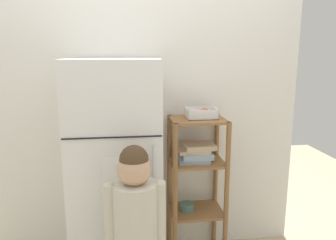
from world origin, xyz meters
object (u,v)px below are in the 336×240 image
object	(u,v)px
pantry_shelf_unit	(196,171)
fruit_bin	(202,114)
refrigerator	(116,172)
child_standing	(135,218)

from	to	relation	value
pantry_shelf_unit	fruit_bin	xyz separation A→B (m)	(0.04, 0.02, 0.43)
refrigerator	pantry_shelf_unit	bearing A→B (deg)	10.56
child_standing	fruit_bin	world-z (taller)	fruit_bin
pantry_shelf_unit	fruit_bin	distance (m)	0.43
refrigerator	fruit_bin	size ratio (longest dim) A/B	7.13
pantry_shelf_unit	fruit_bin	world-z (taller)	fruit_bin
child_standing	fruit_bin	xyz separation A→B (m)	(0.52, 0.58, 0.48)
child_standing	fruit_bin	distance (m)	0.92
fruit_bin	pantry_shelf_unit	bearing A→B (deg)	-155.38
pantry_shelf_unit	refrigerator	bearing A→B (deg)	-169.44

